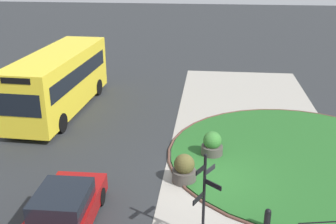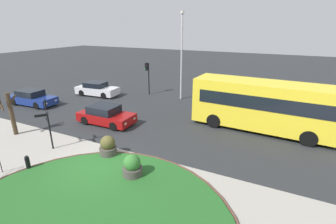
% 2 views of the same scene
% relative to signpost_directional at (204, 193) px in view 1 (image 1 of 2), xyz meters
% --- Properties ---
extents(ground, '(120.00, 120.00, 0.00)m').
position_rel_signpost_directional_xyz_m(ground, '(3.84, -0.18, -1.75)').
color(ground, '#282B2D').
extents(sidewalk_paving, '(32.00, 7.88, 0.02)m').
position_rel_signpost_directional_xyz_m(sidewalk_paving, '(3.84, -2.24, -1.74)').
color(sidewalk_paving, '#9E998E').
rests_on(sidewalk_paving, ground).
extents(grass_island, '(11.31, 11.31, 0.10)m').
position_rel_signpost_directional_xyz_m(grass_island, '(6.11, -4.04, -1.70)').
color(grass_island, '#235B23').
rests_on(grass_island, ground).
extents(grass_kerb_ring, '(11.62, 11.62, 0.11)m').
position_rel_signpost_directional_xyz_m(grass_kerb_ring, '(6.11, -4.04, -1.69)').
color(grass_kerb_ring, brown).
rests_on(grass_kerb_ring, ground).
extents(signpost_directional, '(1.12, 0.82, 3.05)m').
position_rel_signpost_directional_xyz_m(signpost_directional, '(0.00, 0.00, 0.00)').
color(signpost_directional, black).
rests_on(signpost_directional, ground).
extents(bollard_foreground, '(0.22, 0.22, 0.79)m').
position_rel_signpost_directional_xyz_m(bollard_foreground, '(0.79, -2.07, -1.34)').
color(bollard_foreground, black).
rests_on(bollard_foreground, ground).
extents(bus_yellow, '(9.39, 3.00, 3.37)m').
position_rel_signpost_directional_xyz_m(bus_yellow, '(10.68, 8.40, 0.06)').
color(bus_yellow, yellow).
rests_on(bus_yellow, ground).
extents(car_near_lane, '(4.21, 1.98, 1.38)m').
position_rel_signpost_directional_xyz_m(car_near_lane, '(0.28, 4.56, -1.10)').
color(car_near_lane, maroon).
rests_on(car_near_lane, ground).
extents(planter_near_signpost, '(0.96, 0.96, 1.19)m').
position_rel_signpost_directional_xyz_m(planter_near_signpost, '(3.51, 0.84, -1.21)').
color(planter_near_signpost, '#47423D').
rests_on(planter_near_signpost, ground).
extents(planter_kerbside, '(0.96, 0.96, 1.17)m').
position_rel_signpost_directional_xyz_m(planter_kerbside, '(5.85, -0.24, -1.22)').
color(planter_kerbside, '#47423D').
rests_on(planter_kerbside, ground).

